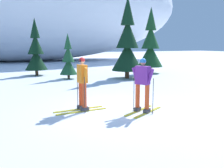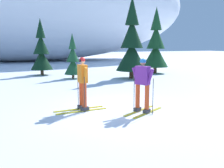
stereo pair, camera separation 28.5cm
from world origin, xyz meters
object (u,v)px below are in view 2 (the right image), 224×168
object	(u,v)px
pine_tree_far_left	(41,52)
skier_purple_jacket	(143,84)
pine_tree_center_right	(132,45)
pine_tree_far_right	(156,46)
skier_orange_jacket	(82,83)
pine_tree_center_left	(73,60)

from	to	relation	value
pine_tree_far_left	skier_purple_jacket	bearing A→B (deg)	-80.25
pine_tree_center_right	pine_tree_far_right	size ratio (longest dim) A/B	1.05
pine_tree_far_right	skier_orange_jacket	bearing A→B (deg)	-133.34
skier_purple_jacket	pine_tree_center_right	size ratio (longest dim) A/B	0.34
pine_tree_far_left	pine_tree_center_right	distance (m)	6.76
pine_tree_center_left	pine_tree_far_right	world-z (taller)	pine_tree_far_right
skier_purple_jacket	pine_tree_far_right	distance (m)	11.70
skier_orange_jacket	pine_tree_far_left	xyz separation A→B (m)	(-0.26, 10.72, 0.77)
pine_tree_far_left	pine_tree_far_right	size ratio (longest dim) A/B	0.81
skier_purple_jacket	pine_tree_far_left	xyz separation A→B (m)	(-2.02, 11.76, 0.76)
skier_orange_jacket	pine_tree_center_right	size ratio (longest dim) A/B	0.34
pine_tree_far_left	skier_orange_jacket	bearing A→B (deg)	-88.63
skier_orange_jacket	pine_tree_far_right	bearing A→B (deg)	46.66
skier_orange_jacket	pine_tree_center_right	xyz separation A→B (m)	(5.12, 6.65, 1.27)
pine_tree_far_right	pine_tree_far_left	bearing A→B (deg)	166.37
pine_tree_center_left	pine_tree_center_right	bearing A→B (deg)	-20.05
pine_tree_center_right	pine_tree_far_right	xyz separation A→B (m)	(3.06, 2.02, -0.10)
skier_orange_jacket	skier_purple_jacket	distance (m)	2.05
pine_tree_center_left	skier_purple_jacket	bearing A→B (deg)	-88.08
pine_tree_center_left	pine_tree_center_right	world-z (taller)	pine_tree_center_right
skier_purple_jacket	pine_tree_far_right	bearing A→B (deg)	56.55
pine_tree_center_right	pine_tree_far_right	world-z (taller)	pine_tree_center_right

